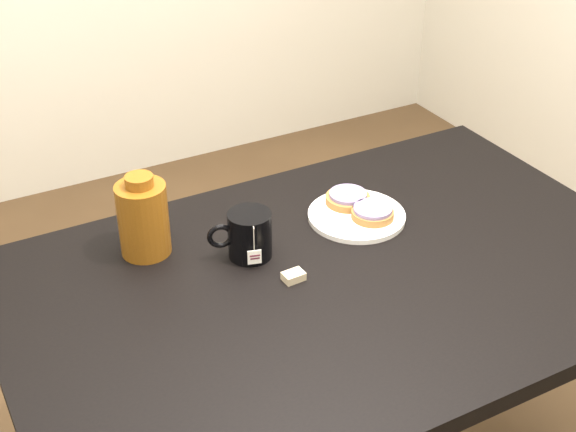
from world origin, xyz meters
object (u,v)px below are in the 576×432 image
Objects in this scene: plate at (357,215)px; bagel_package at (143,218)px; bagel_back at (348,198)px; table at (337,304)px; mug at (249,235)px; teabag_pouch at (293,276)px; bagel_front at (373,213)px.

plate is 1.21× the size of bagel_package.
plate is 0.06m from bagel_back.
plate is at bearing 47.43° from table.
mug is at bearing 132.45° from table.
plate is at bearing 19.75° from mug.
bagel_back reaches higher than plate.
mug reaches higher than teabag_pouch.
bagel_front is 0.93× the size of mug.
table is 0.25m from bagel_front.
bagel_package is (-0.19, 0.12, 0.03)m from mug.
bagel_package is at bearing 133.25° from teabag_pouch.
bagel_front reaches higher than teabag_pouch.
mug is 0.79× the size of bagel_package.
bagel_back is (0.16, 0.22, 0.11)m from table.
bagel_back is 0.32m from teabag_pouch.
teabag_pouch is at bearing -46.75° from bagel_package.
plate reaches higher than table.
bagel_back is at bearing 81.22° from plate.
plate is 1.52× the size of mug.
bagel_back is 0.99× the size of mug.
bagel_front is (0.18, 0.14, 0.11)m from table.
bagel_back is at bearing 37.40° from teabag_pouch.
bagel_package is (-0.51, 0.14, 0.06)m from bagel_front.
bagel_package is at bearing 164.92° from bagel_front.
bagel_back is at bearing 53.69° from table.
mug is at bearing -32.57° from bagel_package.
bagel_back is (0.01, 0.05, 0.02)m from plate.
bagel_front is at bearing -80.01° from bagel_back.
teabag_pouch is (-0.10, 0.02, 0.09)m from table.
bagel_package is (-0.23, 0.25, 0.08)m from teabag_pouch.
bagel_front reaches higher than plate.
mug is 3.34× the size of teabag_pouch.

